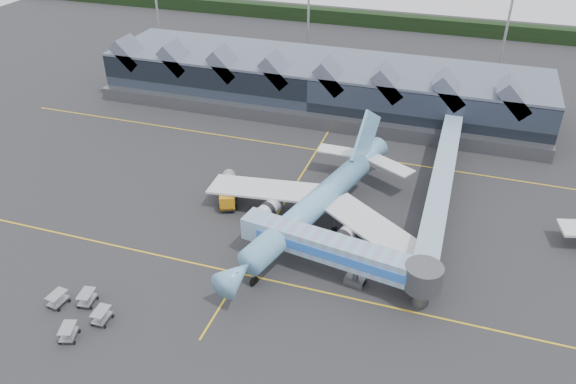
% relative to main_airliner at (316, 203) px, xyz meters
% --- Properties ---
extents(ground, '(260.00, 260.00, 0.00)m').
position_rel_main_airliner_xyz_m(ground, '(-6.26, -5.30, -3.87)').
color(ground, '#262628').
rests_on(ground, ground).
extents(taxi_stripes, '(120.00, 60.00, 0.01)m').
position_rel_main_airliner_xyz_m(taxi_stripes, '(-6.26, 4.70, -3.86)').
color(taxi_stripes, gold).
rests_on(taxi_stripes, ground).
extents(tree_line_far, '(260.00, 4.00, 4.00)m').
position_rel_main_airliner_xyz_m(tree_line_far, '(-6.26, 104.70, -1.87)').
color(tree_line_far, black).
rests_on(tree_line_far, ground).
extents(terminal, '(90.00, 22.25, 12.52)m').
position_rel_main_airliner_xyz_m(terminal, '(-11.33, 42.05, 1.01)').
color(terminal, black).
rests_on(terminal, ground).
extents(light_masts, '(132.40, 42.56, 22.45)m').
position_rel_main_airliner_xyz_m(light_masts, '(14.74, 57.50, 8.62)').
color(light_masts, '#969A9E').
rests_on(light_masts, ground).
extents(main_airliner, '(34.43, 40.37, 13.15)m').
position_rel_main_airliner_xyz_m(main_airliner, '(0.00, 0.00, 0.00)').
color(main_airliner, '#73C0EA').
rests_on(main_airliner, ground).
extents(jet_bridge, '(26.12, 7.64, 5.84)m').
position_rel_main_airliner_xyz_m(jet_bridge, '(7.04, -10.17, 0.15)').
color(jet_bridge, '#7DB1D0').
rests_on(jet_bridge, ground).
extents(fuel_truck, '(5.22, 9.01, 3.07)m').
position_rel_main_airliner_xyz_m(fuel_truck, '(-14.93, 2.85, -2.15)').
color(fuel_truck, black).
rests_on(fuel_truck, ground).
extents(baggage_carts, '(8.33, 8.07, 1.68)m').
position_rel_main_airliner_xyz_m(baggage_carts, '(-21.18, -26.36, -2.92)').
color(baggage_carts, '#97989F').
rests_on(baggage_carts, ground).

